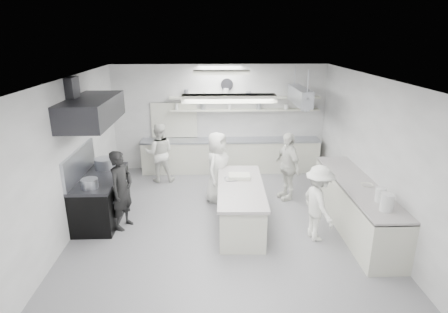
{
  "coord_description": "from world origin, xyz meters",
  "views": [
    {
      "loc": [
        -0.25,
        -6.87,
        3.78
      ],
      "look_at": [
        0.02,
        0.6,
        1.3
      ],
      "focal_mm": 29.67,
      "sensor_mm": 36.0,
      "label": 1
    }
  ],
  "objects_px": {
    "stove": "(102,199)",
    "cook_stove": "(122,190)",
    "prep_island": "(240,206)",
    "right_counter": "(355,206)",
    "back_counter": "(231,156)",
    "cook_back": "(159,153)"
  },
  "relations": [
    {
      "from": "stove",
      "to": "cook_stove",
      "type": "xyz_separation_m",
      "value": [
        0.55,
        -0.41,
        0.37
      ]
    },
    {
      "from": "stove",
      "to": "cook_stove",
      "type": "height_order",
      "value": "cook_stove"
    },
    {
      "from": "prep_island",
      "to": "right_counter",
      "type": "bearing_deg",
      "value": -3.1
    },
    {
      "from": "back_counter",
      "to": "prep_island",
      "type": "relative_size",
      "value": 2.22
    },
    {
      "from": "stove",
      "to": "cook_stove",
      "type": "distance_m",
      "value": 0.77
    },
    {
      "from": "right_counter",
      "to": "cook_stove",
      "type": "relative_size",
      "value": 2.02
    },
    {
      "from": "stove",
      "to": "cook_back",
      "type": "distance_m",
      "value": 2.33
    },
    {
      "from": "back_counter",
      "to": "right_counter",
      "type": "relative_size",
      "value": 1.52
    },
    {
      "from": "cook_stove",
      "to": "cook_back",
      "type": "distance_m",
      "value": 2.54
    },
    {
      "from": "back_counter",
      "to": "cook_back",
      "type": "height_order",
      "value": "cook_back"
    },
    {
      "from": "cook_back",
      "to": "prep_island",
      "type": "bearing_deg",
      "value": 124.11
    },
    {
      "from": "cook_back",
      "to": "right_counter",
      "type": "bearing_deg",
      "value": 143.74
    },
    {
      "from": "cook_stove",
      "to": "right_counter",
      "type": "bearing_deg",
      "value": -70.16
    },
    {
      "from": "back_counter",
      "to": "cook_stove",
      "type": "bearing_deg",
      "value": -126.26
    },
    {
      "from": "stove",
      "to": "cook_back",
      "type": "xyz_separation_m",
      "value": [
        0.97,
        2.09,
        0.34
      ]
    },
    {
      "from": "cook_stove",
      "to": "prep_island",
      "type": "bearing_deg",
      "value": -67.62
    },
    {
      "from": "back_counter",
      "to": "cook_back",
      "type": "distance_m",
      "value": 2.08
    },
    {
      "from": "cook_stove",
      "to": "cook_back",
      "type": "bearing_deg",
      "value": 12.47
    },
    {
      "from": "right_counter",
      "to": "cook_back",
      "type": "height_order",
      "value": "cook_back"
    },
    {
      "from": "back_counter",
      "to": "prep_island",
      "type": "bearing_deg",
      "value": -89.41
    },
    {
      "from": "right_counter",
      "to": "back_counter",
      "type": "bearing_deg",
      "value": 124.65
    },
    {
      "from": "prep_island",
      "to": "stove",
      "type": "bearing_deg",
      "value": 174.08
    }
  ]
}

